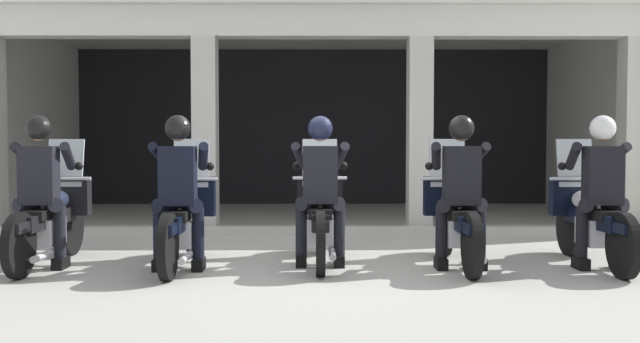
{
  "coord_description": "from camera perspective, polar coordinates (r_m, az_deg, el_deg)",
  "views": [
    {
      "loc": [
        -0.05,
        -7.53,
        1.3
      ],
      "look_at": [
        0.0,
        0.04,
        0.99
      ],
      "focal_mm": 38.67,
      "sensor_mm": 36.0,
      "label": 1
    }
  ],
  "objects": [
    {
      "name": "ground_plane",
      "position": [
        10.61,
        -0.11,
        -4.66
      ],
      "size": [
        80.0,
        80.0,
        0.0
      ],
      "primitive_type": "plane",
      "color": "#A8A59E"
    },
    {
      "name": "station_building",
      "position": [
        12.86,
        -0.57,
        6.41
      ],
      "size": [
        10.56,
        5.21,
        3.44
      ],
      "color": "black",
      "rests_on": "ground"
    },
    {
      "name": "kerb_strip",
      "position": [
        9.72,
        -0.63,
        -4.96
      ],
      "size": [
        10.06,
        0.24,
        0.12
      ],
      "primitive_type": "cube",
      "color": "#B7B5AD",
      "rests_on": "ground"
    },
    {
      "name": "motorcycle_far_left",
      "position": [
        7.96,
        -21.33,
        -3.57
      ],
      "size": [
        0.62,
        2.04,
        1.35
      ],
      "rotation": [
        0.0,
        0.0,
        -0.14
      ],
      "color": "black",
      "rests_on": "ground"
    },
    {
      "name": "police_officer_far_left",
      "position": [
        7.66,
        -22.14,
        -0.52
      ],
      "size": [
        0.63,
        0.61,
        1.58
      ],
      "rotation": [
        0.0,
        0.0,
        -0.14
      ],
      "color": "black",
      "rests_on": "ground"
    },
    {
      "name": "motorcycle_left",
      "position": [
        7.46,
        -11.17,
        -3.84
      ],
      "size": [
        0.62,
        2.04,
        1.35
      ],
      "rotation": [
        0.0,
        0.0,
        -0.05
      ],
      "color": "black",
      "rests_on": "ground"
    },
    {
      "name": "police_officer_left",
      "position": [
        7.15,
        -11.63,
        -0.59
      ],
      "size": [
        0.63,
        0.61,
        1.58
      ],
      "rotation": [
        0.0,
        0.0,
        -0.05
      ],
      "color": "black",
      "rests_on": "ground"
    },
    {
      "name": "motorcycle_center",
      "position": [
        7.55,
        0.01,
        -3.72
      ],
      "size": [
        0.62,
        2.04,
        1.35
      ],
      "rotation": [
        0.0,
        0.0,
        0.01
      ],
      "color": "black",
      "rests_on": "ground"
    },
    {
      "name": "police_officer_center",
      "position": [
        7.23,
        0.02,
        -0.51
      ],
      "size": [
        0.63,
        0.61,
        1.58
      ],
      "rotation": [
        0.0,
        0.0,
        0.01
      ],
      "color": "black",
      "rests_on": "ground"
    },
    {
      "name": "motorcycle_right",
      "position": [
        7.53,
        11.11,
        -3.78
      ],
      "size": [
        0.62,
        2.04,
        1.35
      ],
      "rotation": [
        0.0,
        0.0,
        0.03
      ],
      "color": "black",
      "rests_on": "ground"
    },
    {
      "name": "police_officer_right",
      "position": [
        7.22,
        11.57,
        -0.56
      ],
      "size": [
        0.63,
        0.61,
        1.58
      ],
      "rotation": [
        0.0,
        0.0,
        0.03
      ],
      "color": "black",
      "rests_on": "ground"
    },
    {
      "name": "motorcycle_far_right",
      "position": [
        7.94,
        21.42,
        -3.59
      ],
      "size": [
        0.62,
        2.04,
        1.35
      ],
      "rotation": [
        0.0,
        0.0,
        -0.06
      ],
      "color": "black",
      "rests_on": "ground"
    },
    {
      "name": "police_officer_far_right",
      "position": [
        7.64,
        22.25,
        -0.53
      ],
      "size": [
        0.63,
        0.61,
        1.58
      ],
      "rotation": [
        0.0,
        0.0,
        -0.06
      ],
      "color": "black",
      "rests_on": "ground"
    }
  ]
}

